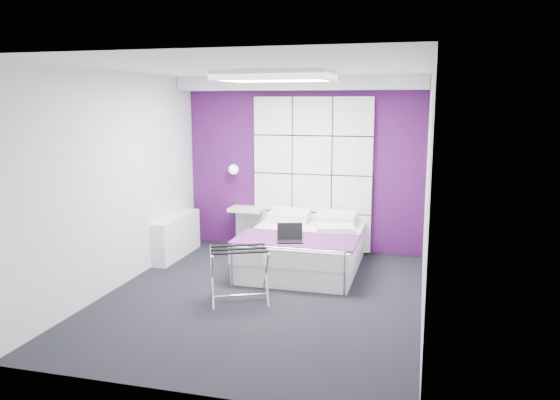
# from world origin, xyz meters

# --- Properties ---
(floor) EXTENTS (4.40, 4.40, 0.00)m
(floor) POSITION_xyz_m (0.00, 0.00, 0.00)
(floor) COLOR black
(floor) RESTS_ON ground
(ceiling) EXTENTS (4.40, 4.40, 0.00)m
(ceiling) POSITION_xyz_m (0.00, 0.00, 2.60)
(ceiling) COLOR white
(ceiling) RESTS_ON wall_back
(wall_back) EXTENTS (3.60, 0.00, 3.60)m
(wall_back) POSITION_xyz_m (0.00, 2.20, 1.30)
(wall_back) COLOR silver
(wall_back) RESTS_ON floor
(wall_left) EXTENTS (0.00, 4.40, 4.40)m
(wall_left) POSITION_xyz_m (-1.80, 0.00, 1.30)
(wall_left) COLOR silver
(wall_left) RESTS_ON floor
(wall_right) EXTENTS (0.00, 4.40, 4.40)m
(wall_right) POSITION_xyz_m (1.80, 0.00, 1.30)
(wall_right) COLOR silver
(wall_right) RESTS_ON floor
(accent_wall) EXTENTS (3.58, 0.02, 2.58)m
(accent_wall) POSITION_xyz_m (0.00, 2.19, 1.30)
(accent_wall) COLOR #44114A
(accent_wall) RESTS_ON wall_back
(soffit) EXTENTS (3.58, 0.50, 0.20)m
(soffit) POSITION_xyz_m (0.00, 1.95, 2.50)
(soffit) COLOR white
(soffit) RESTS_ON wall_back
(headboard) EXTENTS (1.80, 0.08, 2.30)m
(headboard) POSITION_xyz_m (0.15, 2.14, 1.17)
(headboard) COLOR silver
(headboard) RESTS_ON wall_back
(skylight) EXTENTS (1.36, 0.86, 0.12)m
(skylight) POSITION_xyz_m (0.00, 0.60, 2.55)
(skylight) COLOR white
(skylight) RESTS_ON ceiling
(wall_lamp) EXTENTS (0.15, 0.15, 0.15)m
(wall_lamp) POSITION_xyz_m (-1.05, 2.06, 1.22)
(wall_lamp) COLOR white
(wall_lamp) RESTS_ON wall_back
(radiator) EXTENTS (0.22, 1.20, 0.60)m
(radiator) POSITION_xyz_m (-1.69, 1.30, 0.30)
(radiator) COLOR white
(radiator) RESTS_ON floor
(bed) EXTENTS (1.55, 1.86, 0.66)m
(bed) POSITION_xyz_m (0.23, 1.21, 0.28)
(bed) COLOR white
(bed) RESTS_ON floor
(nightstand) EXTENTS (0.50, 0.39, 0.06)m
(nightstand) POSITION_xyz_m (-0.85, 2.02, 0.61)
(nightstand) COLOR white
(nightstand) RESTS_ON wall_back
(luggage_rack) EXTENTS (0.63, 0.46, 0.62)m
(luggage_rack) POSITION_xyz_m (-0.21, -0.20, 0.31)
(luggage_rack) COLOR silver
(luggage_rack) RESTS_ON floor
(laptop) EXTENTS (0.32, 0.23, 0.23)m
(laptop) POSITION_xyz_m (0.19, 0.61, 0.58)
(laptop) COLOR black
(laptop) RESTS_ON bed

